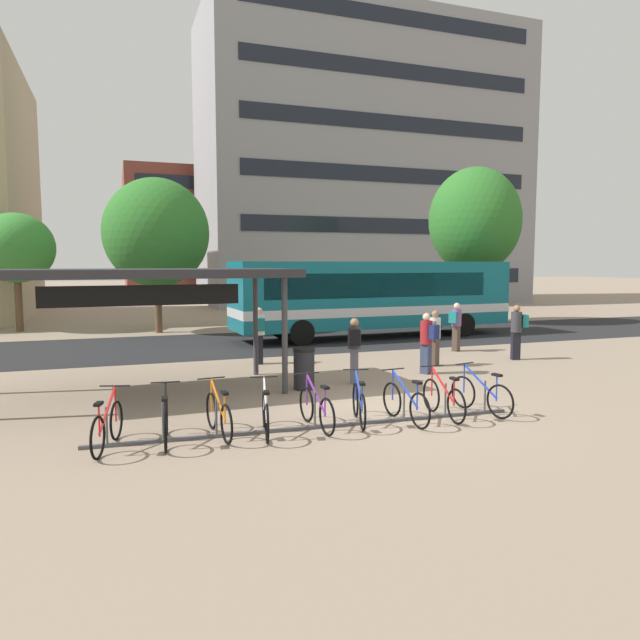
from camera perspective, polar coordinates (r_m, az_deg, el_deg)
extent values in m
plane|color=gray|center=(12.46, 6.67, -8.94)|extent=(200.00, 200.00, 0.00)
cube|color=#232326|center=(22.99, -5.89, -2.23)|extent=(80.00, 7.20, 0.01)
cube|color=#0F6070|center=(24.44, 5.38, 2.59)|extent=(12.11, 3.13, 2.70)
cube|color=silver|center=(24.48, 5.36, 1.07)|extent=(12.13, 3.15, 0.36)
cube|color=black|center=(27.37, 15.60, 5.10)|extent=(1.11, 2.34, 0.40)
cube|color=black|center=(27.72, 16.42, 3.30)|extent=(0.19, 2.19, 1.40)
cube|color=black|center=(25.40, 3.48, 3.63)|extent=(9.83, 0.53, 0.97)
cube|color=black|center=(23.18, 6.16, 3.42)|extent=(9.83, 0.53, 0.97)
cylinder|color=black|center=(27.42, 11.13, 0.01)|extent=(1.01, 0.35, 1.00)
cylinder|color=black|center=(25.54, 13.98, -0.46)|extent=(1.01, 0.35, 1.00)
cylinder|color=black|center=(24.15, -3.78, -0.64)|extent=(1.01, 0.35, 1.00)
cylinder|color=black|center=(21.99, -1.86, -1.25)|extent=(1.01, 0.35, 1.00)
cube|color=#47474C|center=(11.12, -0.51, -10.53)|extent=(8.32, 0.40, 0.06)
cylinder|color=#47474C|center=(10.61, -20.30, -9.89)|extent=(0.04, 0.04, 0.70)
cylinder|color=#47474C|center=(10.60, -15.24, -9.76)|extent=(0.04, 0.04, 0.70)
cylinder|color=#47474C|center=(10.67, -10.20, -9.55)|extent=(0.04, 0.04, 0.70)
cylinder|color=#47474C|center=(10.82, -5.27, -9.27)|extent=(0.04, 0.04, 0.70)
cylinder|color=#47474C|center=(11.04, -0.51, -8.94)|extent=(0.04, 0.04, 0.70)
cylinder|color=#47474C|center=(11.33, 4.02, -8.57)|extent=(0.04, 0.04, 0.70)
cylinder|color=#47474C|center=(11.69, 8.28, -8.17)|extent=(0.04, 0.04, 0.70)
cylinder|color=#47474C|center=(12.11, 12.27, -7.75)|extent=(0.04, 0.04, 0.70)
cylinder|color=#47474C|center=(12.59, 15.96, -7.34)|extent=(0.04, 0.04, 0.70)
torus|color=black|center=(10.98, -19.46, -9.34)|extent=(0.24, 0.69, 0.70)
torus|color=black|center=(10.04, -21.09, -10.79)|extent=(0.24, 0.69, 0.70)
cube|color=red|center=(10.45, -20.26, -8.34)|extent=(0.29, 0.89, 0.58)
cylinder|color=red|center=(10.06, -20.97, -9.19)|extent=(0.04, 0.04, 0.55)
cube|color=black|center=(10.00, -21.02, -7.73)|extent=(0.16, 0.24, 0.05)
cylinder|color=red|center=(10.89, -19.54, -7.76)|extent=(0.04, 0.04, 0.65)
cylinder|color=black|center=(10.82, -19.59, -6.14)|extent=(0.51, 0.17, 0.03)
torus|color=black|center=(11.03, -14.92, -9.13)|extent=(0.11, 0.70, 0.70)
torus|color=black|center=(10.05, -15.01, -10.59)|extent=(0.11, 0.70, 0.70)
cube|color=black|center=(10.48, -15.00, -8.14)|extent=(0.12, 0.92, 0.58)
cylinder|color=black|center=(10.08, -15.03, -8.99)|extent=(0.03, 0.03, 0.55)
cube|color=black|center=(10.01, -15.07, -7.53)|extent=(0.12, 0.23, 0.05)
cylinder|color=black|center=(10.94, -14.96, -7.57)|extent=(0.03, 0.03, 0.65)
cylinder|color=black|center=(10.87, -15.01, -5.95)|extent=(0.52, 0.08, 0.03)
torus|color=black|center=(11.22, -10.66, -8.79)|extent=(0.11, 0.70, 0.70)
torus|color=black|center=(10.27, -9.21, -10.12)|extent=(0.11, 0.70, 0.70)
cube|color=orange|center=(10.69, -10.02, -7.77)|extent=(0.12, 0.92, 0.58)
cylinder|color=orange|center=(10.29, -9.39, -8.56)|extent=(0.03, 0.03, 0.55)
cube|color=black|center=(10.23, -9.41, -7.13)|extent=(0.12, 0.23, 0.05)
cylinder|color=orange|center=(11.13, -10.66, -7.24)|extent=(0.03, 0.03, 0.65)
cylinder|color=black|center=(11.06, -10.69, -5.66)|extent=(0.52, 0.08, 0.03)
torus|color=black|center=(11.20, -5.53, -8.74)|extent=(0.18, 0.70, 0.70)
torus|color=black|center=(10.22, -5.25, -10.15)|extent=(0.18, 0.70, 0.70)
cube|color=silver|center=(10.65, -5.42, -7.76)|extent=(0.21, 0.91, 0.58)
cylinder|color=silver|center=(10.24, -5.29, -8.58)|extent=(0.04, 0.04, 0.55)
cube|color=black|center=(10.18, -5.30, -7.14)|extent=(0.14, 0.24, 0.05)
cylinder|color=silver|center=(11.11, -5.54, -7.20)|extent=(0.04, 0.04, 0.65)
cylinder|color=black|center=(11.04, -5.56, -5.61)|extent=(0.52, 0.13, 0.03)
torus|color=black|center=(11.51, -1.34, -8.32)|extent=(0.08, 0.71, 0.70)
torus|color=black|center=(10.60, 0.70, -9.55)|extent=(0.08, 0.71, 0.70)
cube|color=#702893|center=(11.00, -0.41, -7.30)|extent=(0.08, 0.92, 0.58)
cylinder|color=#702893|center=(10.62, 0.49, -8.04)|extent=(0.03, 0.03, 0.55)
cube|color=black|center=(10.56, 0.49, -6.65)|extent=(0.11, 0.23, 0.05)
cylinder|color=#702893|center=(11.42, -1.31, -6.81)|extent=(0.03, 0.03, 0.65)
cylinder|color=black|center=(11.36, -1.31, -5.27)|extent=(0.52, 0.06, 0.03)
torus|color=black|center=(11.91, 3.53, -7.85)|extent=(0.23, 0.69, 0.70)
torus|color=black|center=(10.93, 4.23, -9.09)|extent=(0.23, 0.69, 0.70)
cube|color=#1E3DB2|center=(11.37, 3.86, -6.88)|extent=(0.28, 0.90, 0.58)
cylinder|color=#1E3DB2|center=(10.97, 4.17, -7.62)|extent=(0.04, 0.04, 0.55)
cube|color=black|center=(10.91, 4.18, -6.27)|extent=(0.16, 0.24, 0.05)
cylinder|color=#1E3DB2|center=(11.82, 3.55, -6.40)|extent=(0.04, 0.04, 0.65)
cylinder|color=black|center=(11.76, 3.56, -4.90)|extent=(0.51, 0.17, 0.03)
torus|color=black|center=(12.02, 7.12, -7.77)|extent=(0.09, 0.71, 0.70)
torus|color=black|center=(11.18, 9.82, -8.83)|extent=(0.09, 0.71, 0.70)
cube|color=#1E3DB2|center=(11.54, 8.39, -6.75)|extent=(0.10, 0.92, 0.58)
cylinder|color=#1E3DB2|center=(11.20, 9.56, -7.41)|extent=(0.03, 0.03, 0.55)
cube|color=black|center=(11.14, 9.58, -6.08)|extent=(0.12, 0.23, 0.05)
cylinder|color=#1E3DB2|center=(11.93, 7.19, -6.32)|extent=(0.03, 0.03, 0.65)
cylinder|color=black|center=(11.87, 7.20, -4.84)|extent=(0.52, 0.06, 0.03)
torus|color=black|center=(12.52, 10.91, -7.29)|extent=(0.07, 0.71, 0.70)
torus|color=black|center=(11.65, 13.31, -8.30)|extent=(0.07, 0.71, 0.70)
cube|color=red|center=(12.03, 12.05, -6.30)|extent=(0.07, 0.92, 0.58)
cylinder|color=red|center=(11.68, 13.09, -6.94)|extent=(0.03, 0.03, 0.55)
cube|color=black|center=(11.62, 13.12, -5.67)|extent=(0.11, 0.22, 0.05)
cylinder|color=red|center=(12.43, 10.98, -5.89)|extent=(0.03, 0.03, 0.65)
cylinder|color=black|center=(12.37, 11.01, -4.47)|extent=(0.52, 0.05, 0.03)
torus|color=black|center=(12.95, 13.94, -6.91)|extent=(0.19, 0.70, 0.70)
torus|color=black|center=(12.28, 17.35, -7.70)|extent=(0.19, 0.70, 0.70)
cube|color=#1E3DB2|center=(12.56, 15.57, -5.89)|extent=(0.22, 0.91, 0.58)
cylinder|color=#1E3DB2|center=(12.28, 17.03, -6.42)|extent=(0.04, 0.04, 0.55)
cube|color=black|center=(12.23, 17.07, -5.21)|extent=(0.14, 0.24, 0.05)
cylinder|color=#1E3DB2|center=(12.87, 14.03, -5.56)|extent=(0.04, 0.04, 0.65)
cylinder|color=black|center=(12.82, 14.07, -4.19)|extent=(0.51, 0.13, 0.03)
cylinder|color=#38383D|center=(13.80, -3.50, -1.59)|extent=(0.15, 0.15, 2.79)
cylinder|color=#38383D|center=(16.25, -6.38, -0.53)|extent=(0.15, 0.15, 2.79)
cube|color=#28282D|center=(14.32, -17.61, 4.42)|extent=(7.40, 3.67, 0.20)
cube|color=black|center=(12.91, -17.07, 2.34)|extent=(4.14, 0.25, 0.44)
cube|color=black|center=(18.08, -6.00, -2.90)|extent=(0.23, 0.28, 0.92)
cylinder|color=beige|center=(17.98, -6.03, -0.47)|extent=(0.38, 0.38, 0.63)
sphere|color=tan|center=(17.94, -6.04, 0.88)|extent=(0.22, 0.22, 0.22)
cube|color=#197075|center=(17.72, -5.94, -0.46)|extent=(0.30, 0.21, 0.40)
cube|color=#2D3851|center=(16.67, 10.40, -3.80)|extent=(0.30, 0.32, 0.85)
cylinder|color=maroon|center=(16.56, 10.44, -1.22)|extent=(0.46, 0.46, 0.66)
sphere|color=beige|center=(16.52, 10.47, 0.30)|extent=(0.22, 0.22, 0.22)
cube|color=navy|center=(16.42, 11.20, -1.17)|extent=(0.33, 0.29, 0.40)
cube|color=#47382D|center=(17.99, 11.23, -3.14)|extent=(0.33, 0.30, 0.84)
cylinder|color=beige|center=(17.90, 11.28, -0.79)|extent=(0.46, 0.46, 0.64)
sphere|color=#936B4C|center=(17.86, 11.30, 0.58)|extent=(0.22, 0.22, 0.22)
cube|color=slate|center=(17.67, 10.87, -0.76)|extent=(0.30, 0.33, 0.40)
cube|color=#565660|center=(15.14, 3.39, -4.54)|extent=(0.28, 0.31, 0.92)
cylinder|color=#333338|center=(15.02, 3.41, -1.74)|extent=(0.44, 0.44, 0.57)
sphere|color=#936B4C|center=(14.98, 3.42, -0.24)|extent=(0.22, 0.22, 0.22)
cube|color=black|center=(14.76, 3.46, -1.76)|extent=(0.32, 0.26, 0.40)
cube|color=black|center=(19.83, 18.74, -2.43)|extent=(0.31, 0.26, 0.91)
cylinder|color=#333338|center=(19.74, 18.81, -0.19)|extent=(0.42, 0.42, 0.66)
sphere|color=#936B4C|center=(19.70, 18.85, 1.08)|extent=(0.22, 0.22, 0.22)
cube|color=#197075|center=(19.83, 19.51, -0.09)|extent=(0.25, 0.32, 0.40)
cube|color=#47382D|center=(21.16, 13.28, -1.80)|extent=(0.33, 0.31, 0.91)
cylinder|color=#7F4C93|center=(21.08, 13.33, 0.24)|extent=(0.47, 0.47, 0.60)
sphere|color=beige|center=(21.05, 13.35, 1.35)|extent=(0.22, 0.22, 0.22)
cube|color=#197075|center=(20.84, 13.02, 0.27)|extent=(0.30, 0.33, 0.40)
cylinder|color=#232328|center=(14.41, -1.59, -4.98)|extent=(0.52, 0.52, 0.95)
cylinder|color=black|center=(14.33, -1.60, -2.96)|extent=(0.55, 0.55, 0.08)
cylinder|color=brown|center=(27.10, -15.67, 1.36)|extent=(0.32, 0.32, 2.43)
ellipsoid|color=#2D7028|center=(27.07, -15.85, 8.29)|extent=(4.66, 4.66, 4.84)
cylinder|color=brown|center=(31.33, 14.84, 2.47)|extent=(0.32, 0.32, 3.03)
ellipsoid|color=#2D7028|center=(31.37, 15.02, 9.47)|extent=(4.71, 4.71, 5.44)
cylinder|color=brown|center=(29.91, -27.58, 1.36)|extent=(0.32, 0.32, 2.48)
ellipsoid|color=#388433|center=(29.86, -27.81, 6.32)|extent=(3.37, 3.37, 3.18)
cube|color=gray|center=(48.54, 4.16, 14.88)|extent=(25.46, 11.18, 21.92)
cube|color=black|center=(42.82, 7.11, 4.31)|extent=(22.40, 0.06, 1.10)
cube|color=black|center=(42.90, 7.17, 9.20)|extent=(22.40, 0.06, 1.10)
cube|color=black|center=(43.28, 7.23, 14.03)|extent=(22.40, 0.06, 1.10)
cube|color=black|center=(43.97, 7.29, 18.74)|extent=(22.40, 0.06, 1.10)
cube|color=black|center=(44.94, 7.36, 23.28)|extent=(22.40, 0.06, 1.10)
cube|color=black|center=(46.19, 7.42, 27.60)|extent=(22.40, 0.06, 1.10)
cube|color=brown|center=(57.29, -11.45, 8.18)|extent=(14.38, 10.68, 11.62)
cube|color=black|center=(51.92, -10.54, 4.62)|extent=(12.65, 0.06, 1.10)
cube|color=black|center=(52.01, -10.61, 8.89)|extent=(12.65, 0.06, 1.10)
cube|color=black|center=(52.38, -10.69, 13.13)|extent=(12.65, 0.06, 1.10)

